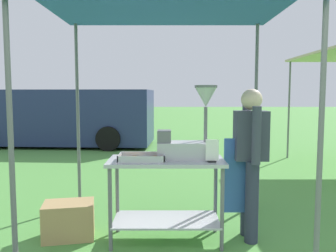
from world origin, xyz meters
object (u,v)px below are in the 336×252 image
object	(u,v)px
stall_canopy	(168,8)
donut_cart	(168,183)
donut_fryer	(190,135)
menu_sign	(214,153)
supply_crate	(71,220)
vendor	(252,156)
donut_tray	(143,159)
van_navy	(61,117)

from	to	relation	value
stall_canopy	donut_cart	distance (m)	1.81
donut_fryer	menu_sign	size ratio (longest dim) A/B	3.36
donut_fryer	donut_cart	bearing A→B (deg)	-175.27
stall_canopy	supply_crate	xyz separation A→B (m)	(-1.06, -0.02, -2.24)
menu_sign	vendor	xyz separation A→B (m)	(0.43, 0.22, -0.07)
donut_tray	van_navy	xyz separation A→B (m)	(-3.06, 7.01, -0.02)
donut_cart	supply_crate	xyz separation A→B (m)	(-1.06, 0.08, -0.43)
donut_fryer	supply_crate	distance (m)	1.59
menu_sign	vendor	distance (m)	0.49
menu_sign	supply_crate	bearing A→B (deg)	171.09
menu_sign	supply_crate	world-z (taller)	menu_sign
menu_sign	stall_canopy	bearing A→B (deg)	150.66
donut_cart	vendor	xyz separation A→B (m)	(0.89, 0.06, 0.28)
donut_fryer	menu_sign	bearing A→B (deg)	-37.74
stall_canopy	donut_tray	bearing A→B (deg)	-143.29
donut_cart	vendor	world-z (taller)	vendor
stall_canopy	donut_cart	size ratio (longest dim) A/B	2.19
stall_canopy	van_navy	world-z (taller)	stall_canopy
supply_crate	van_navy	distance (m)	7.24
donut_tray	supply_crate	bearing A→B (deg)	168.43
donut_tray	donut_cart	bearing A→B (deg)	19.14
donut_fryer	donut_tray	bearing A→B (deg)	-167.57
donut_cart	donut_tray	world-z (taller)	donut_tray
donut_fryer	vendor	world-z (taller)	donut_fryer
donut_cart	donut_fryer	world-z (taller)	donut_fryer
donut_tray	donut_fryer	distance (m)	0.54
stall_canopy	menu_sign	world-z (taller)	stall_canopy
donut_cart	donut_tray	xyz separation A→B (m)	(-0.25, -0.09, 0.27)
donut_tray	supply_crate	xyz separation A→B (m)	(-0.81, 0.17, -0.70)
donut_cart	van_navy	distance (m)	7.68
donut_cart	supply_crate	distance (m)	1.14
stall_canopy	van_navy	distance (m)	7.75
donut_cart	menu_sign	world-z (taller)	menu_sign
donut_cart	supply_crate	world-z (taller)	donut_cart
vendor	supply_crate	size ratio (longest dim) A/B	2.72
menu_sign	vendor	world-z (taller)	vendor
donut_fryer	menu_sign	xyz separation A→B (m)	(0.23, -0.18, -0.15)
donut_tray	van_navy	size ratio (longest dim) A/B	0.08
menu_sign	van_navy	bearing A→B (deg)	117.96
donut_fryer	van_navy	xyz separation A→B (m)	(-3.53, 6.91, -0.25)
donut_tray	supply_crate	distance (m)	1.08
donut_cart	vendor	distance (m)	0.93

